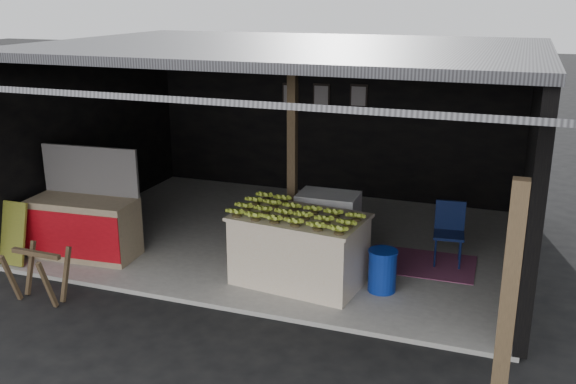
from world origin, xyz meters
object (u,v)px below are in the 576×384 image
at_px(neighbor_stall, 84,225).
at_px(sawhorse, 38,270).
at_px(banana_table, 299,249).
at_px(water_barrel, 382,272).
at_px(white_crate, 328,225).
at_px(plastic_chair, 449,227).

height_order(neighbor_stall, sawhorse, neighbor_stall).
bearing_deg(sawhorse, banana_table, 28.99).
xyz_separation_m(neighbor_stall, water_barrel, (4.29, 0.31, -0.21)).
relative_size(neighbor_stall, sawhorse, 2.21).
relative_size(banana_table, sawhorse, 2.51).
bearing_deg(white_crate, water_barrel, -42.12).
bearing_deg(water_barrel, plastic_chair, 61.44).
height_order(water_barrel, plastic_chair, plastic_chair).
bearing_deg(neighbor_stall, plastic_chair, 13.09).
relative_size(white_crate, water_barrel, 1.79).
distance_m(banana_table, sawhorse, 3.28).
xyz_separation_m(neighbor_stall, plastic_chair, (4.96, 1.55, 0.04)).
bearing_deg(plastic_chair, white_crate, -173.38).
distance_m(white_crate, neighbor_stall, 3.50).
xyz_separation_m(banana_table, plastic_chair, (1.76, 1.36, 0.05)).
bearing_deg(plastic_chair, sawhorse, -154.14).
relative_size(white_crate, neighbor_stall, 0.60).
bearing_deg(plastic_chair, neighbor_stall, -168.63).
bearing_deg(neighbor_stall, white_crate, 15.40).
relative_size(sawhorse, water_barrel, 1.35).
bearing_deg(banana_table, white_crate, 91.16).
relative_size(water_barrel, plastic_chair, 0.60).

